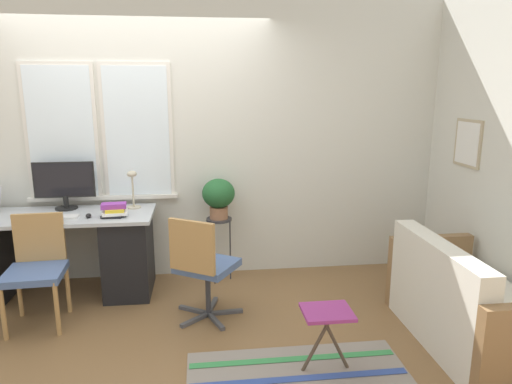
{
  "coord_description": "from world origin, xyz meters",
  "views": [
    {
      "loc": [
        0.58,
        -3.75,
        1.86
      ],
      "look_at": [
        1.05,
        0.16,
        0.96
      ],
      "focal_mm": 32.0,
      "sensor_mm": 36.0,
      "label": 1
    }
  ],
  "objects": [
    {
      "name": "folding_stool",
      "position": [
        1.38,
        -1.08,
        0.38
      ],
      "size": [
        0.33,
        0.28,
        0.44
      ],
      "color": "#93337A",
      "rests_on": "ground_plane"
    },
    {
      "name": "keyboard",
      "position": [
        -0.7,
        0.21,
        0.78
      ],
      "size": [
        0.41,
        0.13,
        0.02
      ],
      "color": "silver",
      "rests_on": "desk"
    },
    {
      "name": "book_stack",
      "position": [
        -0.19,
        0.21,
        0.82
      ],
      "size": [
        0.23,
        0.19,
        0.12
      ],
      "color": "black",
      "rests_on": "desk"
    },
    {
      "name": "ground_plane",
      "position": [
        0.0,
        0.0,
        0.0
      ],
      "size": [
        14.0,
        14.0,
        0.0
      ],
      "primitive_type": "plane",
      "color": "brown"
    },
    {
      "name": "monitor",
      "position": [
        -0.68,
        0.53,
        1.01
      ],
      "size": [
        0.54,
        0.2,
        0.44
      ],
      "color": "black",
      "rests_on": "desk"
    },
    {
      "name": "couch_loveseat",
      "position": [
        2.49,
        -0.87,
        0.28
      ],
      "size": [
        0.72,
        1.38,
        0.79
      ],
      "rotation": [
        0.0,
        0.0,
        1.57
      ],
      "color": "silver",
      "rests_on": "ground_plane"
    },
    {
      "name": "desk_chair_wooden",
      "position": [
        -0.75,
        -0.16,
        0.48
      ],
      "size": [
        0.46,
        0.47,
        0.87
      ],
      "rotation": [
        0.0,
        0.0,
        0.06
      ],
      "color": "#B2844C",
      "rests_on": "ground_plane"
    },
    {
      "name": "office_chair_swivel",
      "position": [
        0.57,
        -0.29,
        0.47
      ],
      "size": [
        0.58,
        0.59,
        0.88
      ],
      "rotation": [
        0.0,
        0.0,
        2.58
      ],
      "color": "#47474C",
      "rests_on": "ground_plane"
    },
    {
      "name": "mouse",
      "position": [
        -0.41,
        0.19,
        0.79
      ],
      "size": [
        0.05,
        0.08,
        0.04
      ],
      "color": "black",
      "rests_on": "desk"
    },
    {
      "name": "plant_stand",
      "position": [
        0.73,
        0.5,
        0.55
      ],
      "size": [
        0.25,
        0.25,
        0.63
      ],
      "color": "#333338",
      "rests_on": "ground_plane"
    },
    {
      "name": "floor_rug_striped",
      "position": [
        1.18,
        -1.17,
        0.0
      ],
      "size": [
        1.48,
        0.78,
        0.01
      ],
      "color": "gray",
      "rests_on": "ground_plane"
    },
    {
      "name": "wall_right_with_picture",
      "position": [
        2.98,
        0.0,
        1.35
      ],
      "size": [
        0.08,
        9.0,
        2.7
      ],
      "color": "silver",
      "rests_on": "ground_plane"
    },
    {
      "name": "desk",
      "position": [
        -0.74,
        0.33,
        0.4
      ],
      "size": [
        1.73,
        0.65,
        0.77
      ],
      "color": "#B2B7BC",
      "rests_on": "ground_plane"
    },
    {
      "name": "wall_back_with_window",
      "position": [
        -0.01,
        0.73,
        1.35
      ],
      "size": [
        9.0,
        0.12,
        2.7
      ],
      "color": "silver",
      "rests_on": "ground_plane"
    },
    {
      "name": "desk_lamp",
      "position": [
        -0.06,
        0.49,
        0.99
      ],
      "size": [
        0.13,
        0.13,
        0.35
      ],
      "color": "#BCB299",
      "rests_on": "desk"
    },
    {
      "name": "potted_plant",
      "position": [
        0.73,
        0.5,
        0.86
      ],
      "size": [
        0.31,
        0.31,
        0.39
      ],
      "color": "#9E6B4C",
      "rests_on": "plant_stand"
    }
  ]
}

